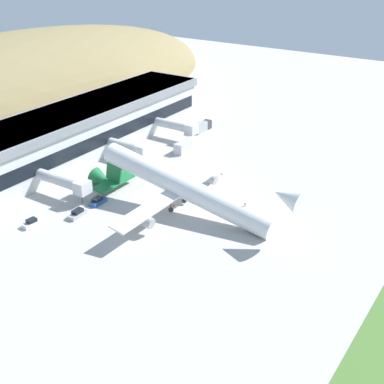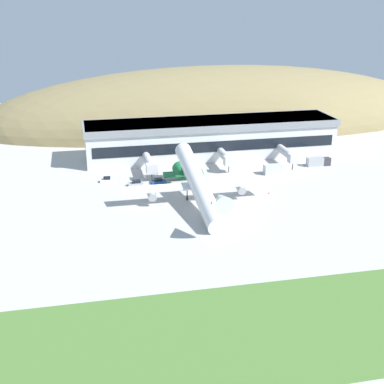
{
  "view_description": "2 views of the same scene",
  "coord_description": "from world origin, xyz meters",
  "views": [
    {
      "loc": [
        -95.14,
        -51.94,
        54.98
      ],
      "look_at": [
        -10.39,
        3.68,
        5.55
      ],
      "focal_mm": 50.0,
      "sensor_mm": 36.0,
      "label": 1
    },
    {
      "loc": [
        -39.56,
        -124.78,
        52.78
      ],
      "look_at": [
        -11.89,
        3.43,
        4.38
      ],
      "focal_mm": 50.0,
      "sensor_mm": 36.0,
      "label": 2
    }
  ],
  "objects": [
    {
      "name": "terminal_building",
      "position": [
        4.76,
        49.37,
        7.22
      ],
      "size": [
        86.64,
        18.57,
        12.73
      ],
      "color": "silver",
      "rests_on": "ground_plane"
    },
    {
      "name": "fuel_truck",
      "position": [
        36.52,
        30.79,
        1.4
      ],
      "size": [
        7.99,
        2.29,
        2.89
      ],
      "color": "#333338",
      "rests_on": "ground_plane"
    },
    {
      "name": "ground_plane",
      "position": [
        0.0,
        0.0,
        0.0
      ],
      "size": [
        332.9,
        332.9,
        0.0
      ],
      "primitive_type": "plane",
      "color": "#B7B5AF"
    },
    {
      "name": "jetway_2",
      "position": [
        26.71,
        32.9,
        3.99
      ],
      "size": [
        3.38,
        13.93,
        5.43
      ],
      "color": "silver",
      "rests_on": "ground_plane"
    },
    {
      "name": "service_car_2",
      "position": [
        -32.67,
        28.92,
        0.68
      ],
      "size": [
        3.8,
        1.98,
        1.65
      ],
      "color": "silver",
      "rests_on": "ground_plane"
    },
    {
      "name": "traffic_cone_0",
      "position": [
        11.63,
        9.16,
        0.28
      ],
      "size": [
        0.52,
        0.52,
        0.58
      ],
      "color": "orange",
      "rests_on": "ground_plane"
    },
    {
      "name": "jetway_0",
      "position": [
        -19.17,
        32.27,
        3.99
      ],
      "size": [
        3.38,
        15.12,
        5.43
      ],
      "color": "silver",
      "rests_on": "ground_plane"
    },
    {
      "name": "jetway_1",
      "position": [
        5.79,
        33.71,
        3.99
      ],
      "size": [
        3.38,
        12.4,
        5.43
      ],
      "color": "silver",
      "rests_on": "ground_plane"
    },
    {
      "name": "traffic_cone_1",
      "position": [
        -9.1,
        9.51,
        0.28
      ],
      "size": [
        0.52,
        0.52,
        0.58
      ],
      "color": "orange",
      "rests_on": "ground_plane"
    },
    {
      "name": "box_truck",
      "position": [
        20.12,
        25.87,
        1.47
      ],
      "size": [
        8.47,
        2.72,
        3.01
      ],
      "color": "silver",
      "rests_on": "ground_plane"
    },
    {
      "name": "service_car_1",
      "position": [
        -24.46,
        23.82,
        0.68
      ],
      "size": [
        4.52,
        2.02,
        1.65
      ],
      "color": "#999EA3",
      "rests_on": "ground_plane"
    },
    {
      "name": "hill_backdrop",
      "position": [
        21.08,
        99.6,
        0.0
      ],
      "size": [
        207.74,
        73.71,
        48.94
      ],
      "primitive_type": "ellipsoid",
      "color": "olive",
      "rests_on": "ground_plane"
    },
    {
      "name": "service_car_0",
      "position": [
        -17.59,
        24.24,
        0.69
      ],
      "size": [
        4.27,
        1.87,
        1.68
      ],
      "color": "#264C99",
      "rests_on": "ground_plane"
    },
    {
      "name": "cargo_airplane",
      "position": [
        -9.69,
        6.84,
        5.36
      ],
      "size": [
        41.04,
        53.14,
        13.98
      ],
      "color": "white"
    },
    {
      "name": "grass_strip_foreground",
      "position": [
        0.0,
        -53.13,
        0.04
      ],
      "size": [
        299.61,
        30.1,
        0.08
      ],
      "primitive_type": "cube",
      "color": "#4C7533",
      "rests_on": "ground_plane"
    }
  ]
}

